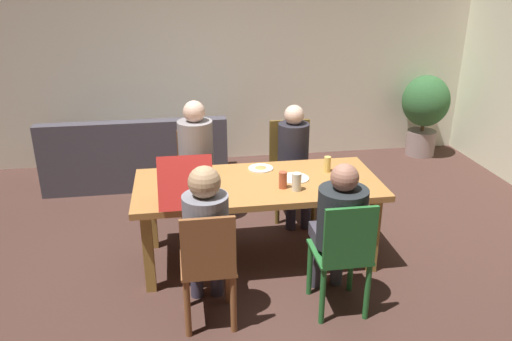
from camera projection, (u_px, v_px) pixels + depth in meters
name	position (u px, v px, depth m)	size (l,w,h in m)	color
ground_plane	(258.00, 258.00, 4.53)	(20.00, 20.00, 0.00)	#492E27
back_wall	(225.00, 61.00, 6.51)	(6.68, 0.12, 2.60)	#EFE5CC
dining_table	(258.00, 191.00, 4.29)	(2.07, 0.91, 0.74)	#B7793C
chair_0	(343.00, 254.00, 3.63)	(0.40, 0.42, 0.93)	#287032
person_0	(339.00, 222.00, 3.68)	(0.36, 0.51, 1.17)	#403D48
chair_1	(197.00, 172.00, 5.06)	(0.38, 0.40, 0.93)	brown
person_1	(196.00, 155.00, 4.85)	(0.34, 0.50, 1.27)	#323E42
chair_2	(208.00, 267.00, 3.50)	(0.39, 0.41, 0.93)	#945A32
person_2	(206.00, 229.00, 3.53)	(0.32, 0.50, 1.21)	#3E394E
chair_3	(291.00, 166.00, 5.21)	(0.44, 0.40, 0.98)	brown
person_3	(294.00, 154.00, 5.01)	(0.31, 0.51, 1.19)	#33334D
pizza_box_0	(186.00, 188.00, 4.01)	(0.41, 0.62, 0.39)	red
plate_0	(295.00, 178.00, 4.31)	(0.25, 0.25, 0.01)	white
plate_1	(261.00, 168.00, 4.53)	(0.22, 0.22, 0.03)	white
drinking_glass_0	(337.00, 182.00, 4.06)	(0.07, 0.07, 0.15)	silver
drinking_glass_1	(327.00, 164.00, 4.45)	(0.06, 0.06, 0.14)	#E5C25D
drinking_glass_2	(297.00, 182.00, 4.07)	(0.08, 0.08, 0.15)	silver
drinking_glass_3	(283.00, 180.00, 4.12)	(0.07, 0.07, 0.14)	#B15033
couch	(137.00, 159.00, 6.03)	(2.11, 0.77, 0.84)	#48444E
potted_plant	(425.00, 108.00, 6.80)	(0.62, 0.62, 1.11)	gray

